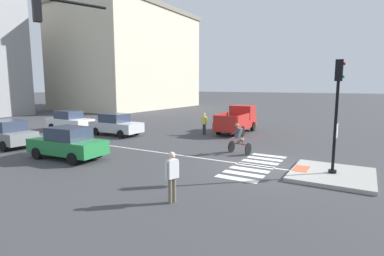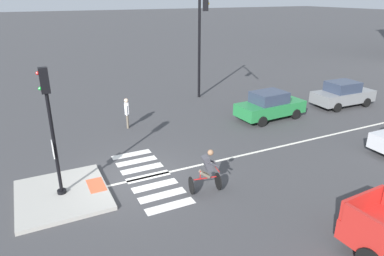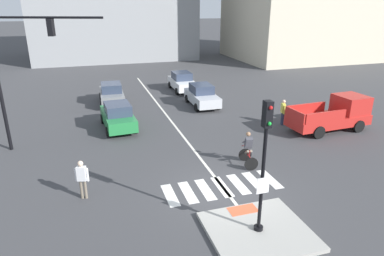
% 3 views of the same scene
% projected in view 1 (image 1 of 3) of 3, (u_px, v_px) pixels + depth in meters
% --- Properties ---
extents(ground_plane, '(300.00, 300.00, 0.00)m').
position_uv_depth(ground_plane, '(265.00, 167.00, 13.84)').
color(ground_plane, '#3D3D3F').
extents(traffic_island, '(3.46, 3.16, 0.15)m').
position_uv_depth(traffic_island, '(332.00, 174.00, 12.42)').
color(traffic_island, '#A3A099').
rests_on(traffic_island, ground).
extents(tactile_pad_front, '(1.10, 0.60, 0.01)m').
position_uv_depth(tactile_pad_front, '(301.00, 169.00, 13.03)').
color(tactile_pad_front, '#DB5B38').
rests_on(tactile_pad_front, traffic_island).
extents(signal_pole, '(0.44, 0.38, 4.59)m').
position_uv_depth(signal_pole, '(337.00, 106.00, 12.02)').
color(signal_pole, black).
rests_on(signal_pole, traffic_island).
extents(crosswalk_stripe_a, '(0.44, 1.80, 0.01)m').
position_uv_depth(crosswalk_stripe_a, '(236.00, 179.00, 12.10)').
color(crosswalk_stripe_a, silver).
rests_on(crosswalk_stripe_a, ground).
extents(crosswalk_stripe_b, '(0.44, 1.80, 0.01)m').
position_uv_depth(crosswalk_stripe_b, '(243.00, 174.00, 12.76)').
color(crosswalk_stripe_b, silver).
rests_on(crosswalk_stripe_b, ground).
extents(crosswalk_stripe_c, '(0.44, 1.80, 0.01)m').
position_uv_depth(crosswalk_stripe_c, '(249.00, 169.00, 13.42)').
color(crosswalk_stripe_c, silver).
rests_on(crosswalk_stripe_c, ground).
extents(crosswalk_stripe_d, '(0.44, 1.80, 0.01)m').
position_uv_depth(crosswalk_stripe_d, '(255.00, 166.00, 14.08)').
color(crosswalk_stripe_d, silver).
rests_on(crosswalk_stripe_d, ground).
extents(crosswalk_stripe_e, '(0.44, 1.80, 0.01)m').
position_uv_depth(crosswalk_stripe_e, '(260.00, 162.00, 14.74)').
color(crosswalk_stripe_e, silver).
rests_on(crosswalk_stripe_e, ground).
extents(crosswalk_stripe_f, '(0.44, 1.80, 0.01)m').
position_uv_depth(crosswalk_stripe_f, '(265.00, 159.00, 15.39)').
color(crosswalk_stripe_f, silver).
rests_on(crosswalk_stripe_f, ground).
extents(crosswalk_stripe_g, '(0.44, 1.80, 0.01)m').
position_uv_depth(crosswalk_stripe_g, '(269.00, 156.00, 16.05)').
color(crosswalk_stripe_g, silver).
rests_on(crosswalk_stripe_g, ground).
extents(lane_centre_line, '(0.14, 28.00, 0.01)m').
position_uv_depth(lane_centre_line, '(108.00, 145.00, 18.84)').
color(lane_centre_line, silver).
rests_on(lane_centre_line, ground).
extents(building_corner_left, '(22.39, 15.03, 16.09)m').
position_uv_depth(building_corner_left, '(130.00, 59.00, 50.33)').
color(building_corner_left, beige).
rests_on(building_corner_left, ground).
extents(car_green_westbound_far, '(2.03, 4.19, 1.64)m').
position_uv_depth(car_green_westbound_far, '(68.00, 143.00, 15.35)').
color(car_green_westbound_far, '#237A3D').
rests_on(car_green_westbound_far, ground).
extents(car_grey_westbound_distant, '(1.94, 4.15, 1.64)m').
position_uv_depth(car_grey_westbound_distant, '(7.00, 134.00, 18.34)').
color(car_grey_westbound_distant, slate).
rests_on(car_grey_westbound_distant, ground).
extents(car_silver_eastbound_far, '(1.89, 4.12, 1.64)m').
position_uv_depth(car_silver_eastbound_far, '(116.00, 125.00, 22.60)').
color(car_silver_eastbound_far, silver).
rests_on(car_silver_eastbound_far, ground).
extents(car_white_eastbound_distant, '(1.85, 4.10, 1.64)m').
position_uv_depth(car_white_eastbound_distant, '(70.00, 121.00, 25.01)').
color(car_white_eastbound_distant, white).
rests_on(car_white_eastbound_distant, ground).
extents(pickup_truck_red_cross_right, '(5.19, 2.26, 2.08)m').
position_uv_depth(pickup_truck_red_cross_right, '(238.00, 120.00, 24.16)').
color(pickup_truck_red_cross_right, red).
rests_on(pickup_truck_red_cross_right, ground).
extents(cyclist, '(0.83, 1.18, 1.68)m').
position_uv_depth(cyclist, '(239.00, 138.00, 16.45)').
color(cyclist, black).
rests_on(cyclist, ground).
extents(pedestrian_at_curb_left, '(0.53, 0.32, 1.67)m').
position_uv_depth(pedestrian_at_curb_left, '(172.00, 173.00, 9.48)').
color(pedestrian_at_curb_left, '#6B6051').
rests_on(pedestrian_at_curb_left, ground).
extents(pedestrian_waiting_far_side, '(0.29, 0.54, 1.67)m').
position_uv_depth(pedestrian_waiting_far_side, '(204.00, 122.00, 22.80)').
color(pedestrian_waiting_far_side, '#2D334C').
rests_on(pedestrian_waiting_far_side, ground).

